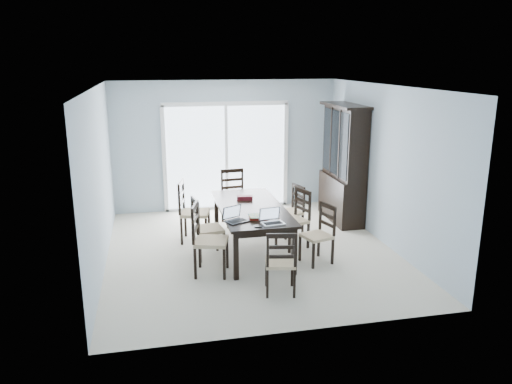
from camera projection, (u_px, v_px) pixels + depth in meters
floor at (251, 251)px, 8.02m from camera, size 5.00×5.00×0.00m
ceiling at (251, 86)px, 7.35m from camera, size 5.00×5.00×0.00m
back_wall at (226, 146)px, 10.05m from camera, size 4.50×0.02×2.60m
wall_left at (99, 180)px, 7.23m from camera, size 0.02×5.00×2.60m
wall_right at (386, 166)px, 8.15m from camera, size 0.02×5.00×2.60m
balcony at (220, 197)px, 11.34m from camera, size 4.50×2.00×0.10m
railing at (214, 163)px, 12.13m from camera, size 4.50×0.06×1.10m
dining_table at (251, 211)px, 7.85m from camera, size 1.00×2.20×0.75m
china_hutch at (343, 165)px, 9.34m from camera, size 0.50×1.38×2.20m
sliding_door at (226, 156)px, 10.08m from camera, size 2.52×0.05×2.18m
chair_left_near at (204, 232)px, 7.04m from camera, size 0.56×0.55×1.20m
chair_left_mid at (202, 222)px, 7.63m from camera, size 0.49×0.47×1.11m
chair_left_far at (189, 204)px, 8.34m from camera, size 0.56×0.55×1.21m
chair_right_near at (322, 227)px, 7.49m from camera, size 0.50×0.49×1.04m
chair_right_mid at (297, 212)px, 8.11m from camera, size 0.54×0.53×1.10m
chair_right_far at (293, 205)px, 8.67m from camera, size 0.49×0.48×1.02m
chair_end_near at (281, 256)px, 6.40m from camera, size 0.45×0.46×1.03m
chair_end_far at (234, 191)px, 9.29m from camera, size 0.48×0.49×1.17m
laptop_dark at (237, 218)px, 7.09m from camera, size 0.37×0.33×0.21m
laptop_silver at (273, 220)px, 6.99m from camera, size 0.34×0.26×0.22m
book_stack at (259, 217)px, 7.24m from camera, size 0.31×0.24×0.05m
cell_phone at (258, 227)px, 6.86m from camera, size 0.11×0.08×0.01m
game_box at (245, 198)px, 8.21m from camera, size 0.27×0.16×0.06m
hot_tub at (196, 175)px, 11.23m from camera, size 1.98×1.82×0.91m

